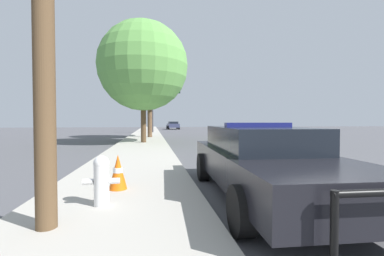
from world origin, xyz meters
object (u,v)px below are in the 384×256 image
(tree_sidewalk_near, at_px, (143,66))
(fire_hydrant, at_px, (102,179))
(tree_sidewalk_mid, at_px, (150,76))
(traffic_cone, at_px, (118,172))
(traffic_light, at_px, (163,99))
(car_background_distant, at_px, (173,125))
(police_car, at_px, (262,159))

(tree_sidewalk_near, bearing_deg, fire_hydrant, -91.31)
(tree_sidewalk_mid, distance_m, traffic_cone, 17.05)
(tree_sidewalk_mid, distance_m, tree_sidewalk_near, 5.25)
(tree_sidewalk_mid, relative_size, traffic_cone, 10.83)
(traffic_light, relative_size, car_background_distant, 1.42)
(fire_hydrant, bearing_deg, traffic_cone, 82.09)
(traffic_light, bearing_deg, police_car, -88.27)
(tree_sidewalk_near, relative_size, traffic_cone, 10.97)
(car_background_distant, xyz_separation_m, traffic_cone, (-4.28, -39.23, -0.25))
(police_car, xyz_separation_m, tree_sidewalk_mid, (-2.28, 16.87, 4.49))
(tree_sidewalk_mid, bearing_deg, fire_hydrant, -92.08)
(police_car, height_order, tree_sidewalk_near, tree_sidewalk_near)
(car_background_distant, bearing_deg, tree_sidewalk_mid, -101.70)
(tree_sidewalk_near, height_order, traffic_cone, tree_sidewalk_near)
(police_car, xyz_separation_m, traffic_cone, (-2.78, 0.50, -0.26))
(traffic_light, xyz_separation_m, car_background_distant, (2.28, 13.89, -3.36))
(police_car, xyz_separation_m, traffic_light, (-0.78, 25.84, 3.35))
(police_car, xyz_separation_m, fire_hydrant, (-2.91, -0.46, -0.18))
(traffic_light, relative_size, tree_sidewalk_mid, 0.76)
(fire_hydrant, height_order, car_background_distant, car_background_distant)
(tree_sidewalk_near, xyz_separation_m, traffic_cone, (-0.14, -11.14, -4.42))
(police_car, distance_m, tree_sidewalk_mid, 17.61)
(police_car, distance_m, traffic_light, 26.07)
(police_car, distance_m, tree_sidewalk_near, 12.64)
(traffic_light, height_order, tree_sidewalk_mid, tree_sidewalk_mid)
(fire_hydrant, relative_size, traffic_cone, 1.16)
(police_car, bearing_deg, car_background_distant, -89.74)
(fire_hydrant, relative_size, tree_sidewalk_mid, 0.11)
(traffic_light, relative_size, traffic_cone, 8.25)
(fire_hydrant, height_order, traffic_cone, fire_hydrant)
(car_background_distant, distance_m, tree_sidewalk_near, 28.69)
(car_background_distant, bearing_deg, tree_sidewalk_near, -100.68)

